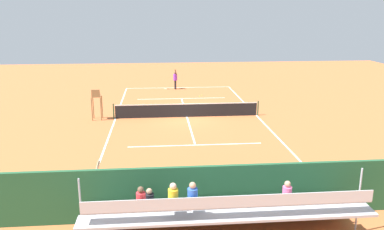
% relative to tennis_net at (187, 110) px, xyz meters
% --- Properties ---
extents(ground_plane, '(60.00, 60.00, 0.00)m').
position_rel_tennis_net_xyz_m(ground_plane, '(0.00, 0.00, -0.50)').
color(ground_plane, '#BC6033').
extents(court_line_markings, '(10.10, 22.20, 0.01)m').
position_rel_tennis_net_xyz_m(court_line_markings, '(0.00, -0.04, -0.50)').
color(court_line_markings, white).
rests_on(court_line_markings, ground).
extents(tennis_net, '(10.30, 0.10, 1.07)m').
position_rel_tennis_net_xyz_m(tennis_net, '(0.00, 0.00, 0.00)').
color(tennis_net, black).
rests_on(tennis_net, ground).
extents(backdrop_wall, '(18.00, 0.16, 2.00)m').
position_rel_tennis_net_xyz_m(backdrop_wall, '(0.00, 14.00, 0.50)').
color(backdrop_wall, '#235633').
rests_on(backdrop_wall, ground).
extents(bleacher_stand, '(9.06, 2.40, 2.48)m').
position_rel_tennis_net_xyz_m(bleacher_stand, '(0.10, 15.37, 0.43)').
color(bleacher_stand, '#B2B2B7').
rests_on(bleacher_stand, ground).
extents(umpire_chair, '(0.67, 0.67, 2.14)m').
position_rel_tennis_net_xyz_m(umpire_chair, '(6.20, 0.14, 0.81)').
color(umpire_chair, olive).
rests_on(umpire_chair, ground).
extents(courtside_bench, '(1.80, 0.40, 0.93)m').
position_rel_tennis_net_xyz_m(courtside_bench, '(-3.04, 13.27, 0.06)').
color(courtside_bench, '#33383D').
rests_on(courtside_bench, ground).
extents(equipment_bag, '(0.90, 0.36, 0.36)m').
position_rel_tennis_net_xyz_m(equipment_bag, '(-1.61, 13.40, -0.32)').
color(equipment_bag, '#334C8C').
rests_on(equipment_bag, ground).
extents(tennis_player, '(0.43, 0.55, 1.93)m').
position_rel_tennis_net_xyz_m(tennis_player, '(0.31, -10.27, 0.51)').
color(tennis_player, black).
rests_on(tennis_player, ground).
extents(tennis_racket, '(0.59, 0.39, 0.03)m').
position_rel_tennis_net_xyz_m(tennis_racket, '(1.23, -10.42, -0.49)').
color(tennis_racket, black).
rests_on(tennis_racket, ground).
extents(tennis_ball_near, '(0.07, 0.07, 0.07)m').
position_rel_tennis_net_xyz_m(tennis_ball_near, '(-1.89, -7.16, -0.47)').
color(tennis_ball_near, '#CCDB33').
rests_on(tennis_ball_near, ground).
extents(tennis_ball_far, '(0.07, 0.07, 0.07)m').
position_rel_tennis_net_xyz_m(tennis_ball_far, '(-1.64, -6.66, -0.47)').
color(tennis_ball_far, '#CCDB33').
rests_on(tennis_ball_far, ground).
extents(line_judge, '(0.36, 0.53, 1.93)m').
position_rel_tennis_net_xyz_m(line_judge, '(4.34, 13.11, 0.51)').
color(line_judge, '#232328').
rests_on(line_judge, ground).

